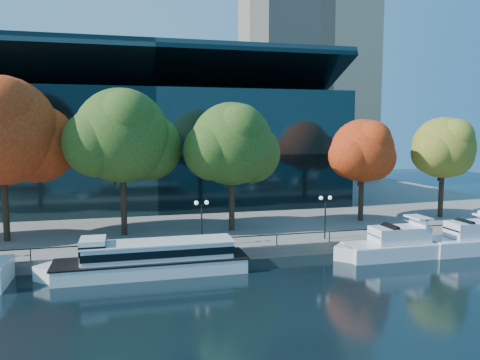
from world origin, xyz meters
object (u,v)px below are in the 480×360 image
object	(u,v)px
tree_1	(4,133)
lamp_2	(325,207)
tree_3	(233,146)
cruiser_far	(472,240)
tree_5	(444,149)
cruiser_near	(400,245)
tree_4	(364,152)
lamp_1	(202,213)
tree_2	(124,138)
tour_boat	(147,258)

from	to	relation	value
tree_1	lamp_2	world-z (taller)	tree_1
tree_1	tree_3	world-z (taller)	tree_1
cruiser_far	tree_5	bearing A→B (deg)	64.83
cruiser_near	tree_5	xyz separation A→B (m)	(12.47, 10.84, 7.77)
tree_3	lamp_2	distance (m)	10.80
tree_4	lamp_2	world-z (taller)	tree_4
lamp_1	lamp_2	distance (m)	11.53
cruiser_far	tree_4	size ratio (longest dim) A/B	0.98
tree_2	tree_3	xyz separation A→B (m)	(10.49, -0.47, -0.84)
tree_1	lamp_2	bearing A→B (deg)	-12.52
lamp_2	tree_5	bearing A→B (deg)	21.15
cruiser_far	tree_3	world-z (taller)	tree_3
tree_4	tree_3	bearing A→B (deg)	-174.35
cruiser_near	tree_4	world-z (taller)	tree_4
cruiser_near	lamp_2	distance (m)	7.21
tree_1	lamp_2	distance (m)	29.70
tree_2	lamp_1	world-z (taller)	tree_2
lamp_1	cruiser_near	bearing A→B (deg)	-13.29
tree_1	tree_4	size ratio (longest dim) A/B	1.33
tree_2	cruiser_near	bearing A→B (deg)	-23.58
tree_5	lamp_1	distance (m)	30.47
cruiser_near	tree_2	bearing A→B (deg)	156.42
tree_1	tree_3	size ratio (longest dim) A/B	1.17
tree_2	tree_5	size ratio (longest dim) A/B	1.21
tree_5	lamp_1	xyz separation A→B (m)	(-29.28, -6.87, -4.88)
cruiser_far	lamp_2	distance (m)	13.54
cruiser_far	lamp_2	world-z (taller)	lamp_2
cruiser_far	tree_2	bearing A→B (deg)	161.38
lamp_1	tree_4	bearing A→B (deg)	20.38
tour_boat	tree_2	distance (m)	13.34
tree_5	tree_1	bearing A→B (deg)	-179.25
cruiser_far	tree_5	size ratio (longest dim) A/B	0.96
tour_boat	tree_2	bearing A→B (deg)	98.63
cruiser_far	tree_2	world-z (taller)	tree_2
tree_4	tour_boat	bearing A→B (deg)	-156.01
tree_1	tree_5	distance (m)	46.02
tree_5	lamp_2	xyz separation A→B (m)	(-17.75, -6.87, -4.88)
cruiser_near	tree_3	xyz separation A→B (m)	(-12.64, 9.62, 8.41)
tree_1	lamp_2	xyz separation A→B (m)	(28.22, -6.27, -6.82)
cruiser_far	lamp_1	size ratio (longest dim) A/B	2.73
tour_boat	lamp_2	world-z (taller)	lamp_2
tour_boat	cruiser_far	world-z (taller)	cruiser_far
tree_4	lamp_2	size ratio (longest dim) A/B	2.79
tree_3	lamp_2	xyz separation A→B (m)	(7.36, -5.65, -5.52)
tree_3	lamp_1	distance (m)	8.93
tree_2	lamp_2	bearing A→B (deg)	-18.93
lamp_1	tree_2	bearing A→B (deg)	135.90
lamp_2	tree_4	bearing A→B (deg)	42.88
tree_5	lamp_1	size ratio (longest dim) A/B	2.86
tree_5	tree_2	bearing A→B (deg)	-178.80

